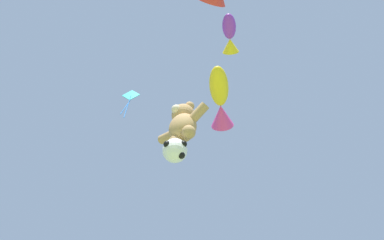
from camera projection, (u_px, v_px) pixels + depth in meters
The scene contains 5 objects.
teddy_bear_kite at pixel (183, 124), 12.38m from camera, with size 2.12×0.93×2.15m.
soccer_ball_kite at pixel (175, 150), 11.42m from camera, with size 0.85×0.84×0.78m.
fish_kite_goldfin at pixel (220, 101), 14.13m from camera, with size 2.06×2.49×0.88m.
fish_kite_violet at pixel (230, 36), 13.37m from camera, with size 1.25×1.45×0.60m.
diamond_kite at pixel (130, 99), 16.89m from camera, with size 0.69×0.53×2.80m.
Camera 1 is at (3.59, 0.56, 1.09)m, focal length 35.00 mm.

